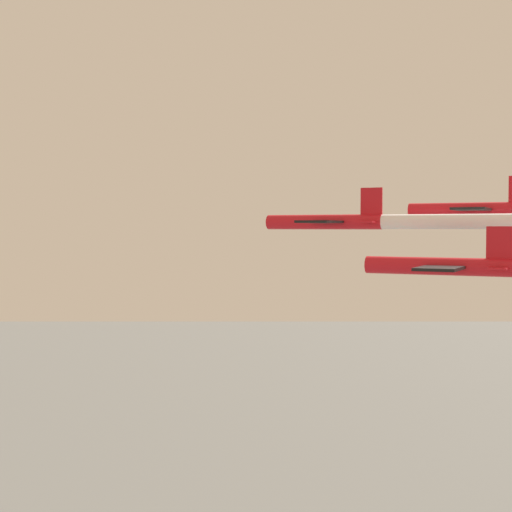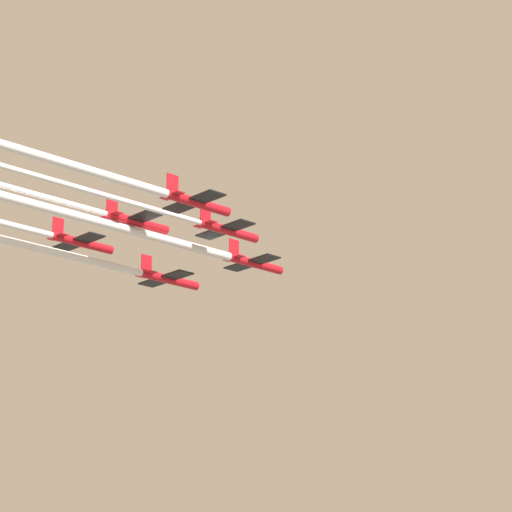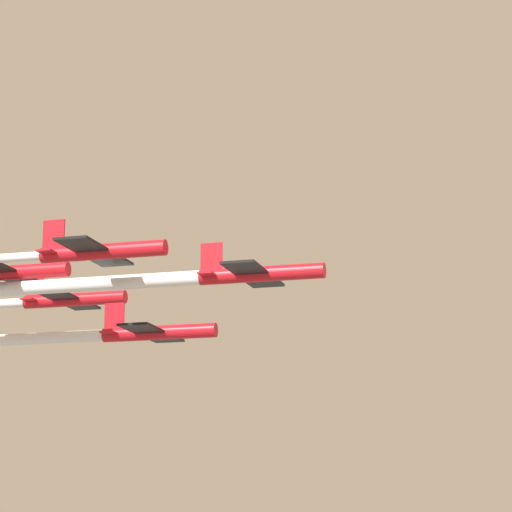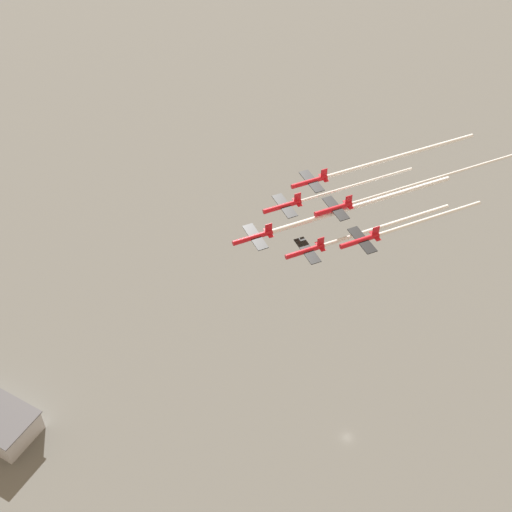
# 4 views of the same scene
# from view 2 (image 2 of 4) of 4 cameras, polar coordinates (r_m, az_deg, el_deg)

# --- Properties ---
(jet_0) EXTENTS (9.63, 9.79, 3.55)m
(jet_0) POSITION_cam_2_polar(r_m,az_deg,el_deg) (183.22, -0.13, -0.33)
(jet_0) COLOR red
(jet_1) EXTENTS (9.63, 9.79, 3.55)m
(jet_1) POSITION_cam_2_polar(r_m,az_deg,el_deg) (180.11, -4.20, -1.07)
(jet_1) COLOR red
(jet_2) EXTENTS (9.63, 9.79, 3.55)m
(jet_2) POSITION_cam_2_polar(r_m,az_deg,el_deg) (171.68, -1.40, 1.24)
(jet_2) COLOR red
(jet_3) EXTENTS (9.63, 9.79, 3.55)m
(jet_3) POSITION_cam_2_polar(r_m,az_deg,el_deg) (180.28, -8.29, 0.66)
(jet_3) COLOR red
(jet_4) EXTENTS (9.63, 9.79, 3.55)m
(jet_4) POSITION_cam_2_polar(r_m,az_deg,el_deg) (169.96, -5.74, 1.64)
(jet_4) COLOR red
(jet_5) EXTENTS (9.63, 9.79, 3.55)m
(jet_5) POSITION_cam_2_polar(r_m,az_deg,el_deg) (159.89, -2.87, 2.55)
(jet_5) COLOR red
(smoke_trail_0) EXTENTS (32.14, 43.44, 1.23)m
(smoke_trail_0) POSITION_cam_2_polar(r_m,az_deg,el_deg) (164.69, -8.18, 1.81)
(smoke_trail_0) COLOR white
(smoke_trail_1) EXTENTS (22.93, 30.90, 1.05)m
(smoke_trail_1) POSITION_cam_2_polar(r_m,az_deg,el_deg) (167.12, -10.53, 0.45)
(smoke_trail_1) COLOR white
(smoke_trail_2) EXTENTS (20.60, 27.87, 0.73)m
(smoke_trail_2) POSITION_cam_2_polar(r_m,az_deg,el_deg) (158.93, -7.33, 2.91)
(smoke_trail_2) COLOR white
(smoke_trail_5) EXTENTS (29.11, 39.34, 1.12)m
(smoke_trail_5) POSITION_cam_2_polar(r_m,az_deg,el_deg) (144.43, -11.69, 5.11)
(smoke_trail_5) COLOR white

